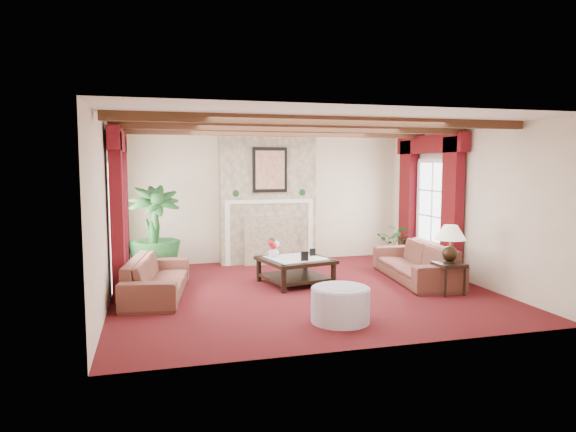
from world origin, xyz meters
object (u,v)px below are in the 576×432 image
object	(u,v)px
side_table	(449,278)
ottoman	(340,305)
sofa_left	(157,270)
coffee_table	(295,271)
potted_palm	(155,252)
sofa_right	(416,256)

from	to	relation	value
side_table	ottoman	size ratio (longest dim) A/B	0.65
sofa_left	coffee_table	distance (m)	2.34
potted_palm	coffee_table	distance (m)	2.64
sofa_right	side_table	world-z (taller)	sofa_right
sofa_right	sofa_left	bearing A→B (deg)	-84.04
side_table	sofa_left	bearing A→B (deg)	166.48
potted_palm	side_table	size ratio (longest dim) A/B	3.52
sofa_left	side_table	distance (m)	4.63
side_table	ottoman	world-z (taller)	side_table
sofa_right	ottoman	world-z (taller)	sofa_right
coffee_table	side_table	size ratio (longest dim) A/B	2.17
sofa_right	coffee_table	xyz separation A→B (m)	(-2.16, 0.28, -0.21)
sofa_left	coffee_table	world-z (taller)	sofa_left
sofa_right	side_table	bearing A→B (deg)	7.69
sofa_left	sofa_right	xyz separation A→B (m)	(4.48, -0.05, 0.03)
coffee_table	ottoman	distance (m)	2.23
ottoman	sofa_right	bearing A→B (deg)	41.92
side_table	ottoman	distance (m)	2.38
sofa_left	side_table	size ratio (longest dim) A/B	4.28
sofa_left	potted_palm	size ratio (longest dim) A/B	1.21
sofa_left	side_table	world-z (taller)	sofa_left
sofa_right	coffee_table	world-z (taller)	sofa_right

